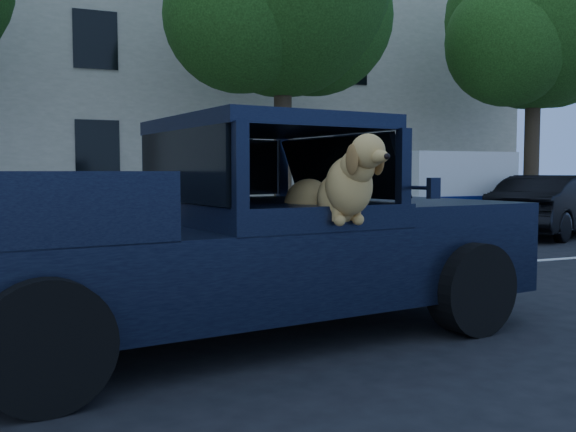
% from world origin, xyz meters
% --- Properties ---
extents(ground, '(120.00, 120.00, 0.00)m').
position_xyz_m(ground, '(0.00, 0.00, 0.00)').
color(ground, black).
rests_on(ground, ground).
extents(far_sidewalk, '(60.00, 4.00, 0.15)m').
position_xyz_m(far_sidewalk, '(0.00, 9.20, 0.07)').
color(far_sidewalk, gray).
rests_on(far_sidewalk, ground).
extents(lane_stripes, '(21.60, 0.14, 0.01)m').
position_xyz_m(lane_stripes, '(2.00, 3.40, 0.01)').
color(lane_stripes, silver).
rests_on(lane_stripes, ground).
extents(street_tree_mid, '(6.00, 5.20, 8.60)m').
position_xyz_m(street_tree_mid, '(5.03, 9.62, 5.71)').
color(street_tree_mid, '#332619').
rests_on(street_tree_mid, ground).
extents(street_tree_right, '(6.00, 5.20, 8.60)m').
position_xyz_m(street_tree_right, '(13.03, 9.62, 5.71)').
color(street_tree_right, '#332619').
rests_on(street_tree_right, ground).
extents(building_main, '(26.00, 6.00, 9.00)m').
position_xyz_m(building_main, '(3.00, 16.50, 4.50)').
color(building_main, beige).
rests_on(building_main, ground).
extents(pickup_truck, '(6.04, 3.22, 2.07)m').
position_xyz_m(pickup_truck, '(0.71, 0.56, 0.70)').
color(pickup_truck, black).
rests_on(pickup_truck, ground).
extents(mail_truck, '(3.78, 1.99, 2.05)m').
position_xyz_m(mail_truck, '(9.23, 8.23, 0.90)').
color(mail_truck, silver).
rests_on(mail_truck, ground).
extents(parked_sedan, '(3.19, 4.74, 1.48)m').
position_xyz_m(parked_sedan, '(10.86, 6.52, 0.74)').
color(parked_sedan, black).
rests_on(parked_sedan, ground).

